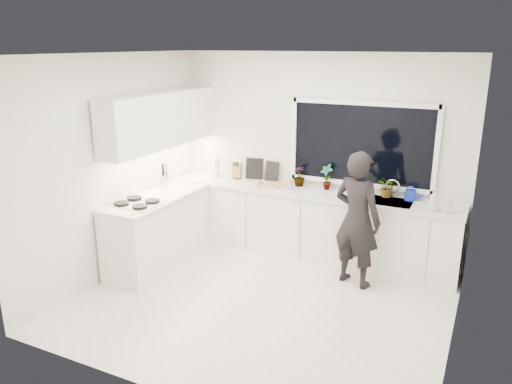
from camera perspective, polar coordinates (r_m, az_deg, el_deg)
The scene contains 25 objects.
floor at distance 5.78m, azimuth 0.69°, elevation -12.47°, with size 4.00×3.50×0.02m, color beige.
wall_back at distance 6.84m, azimuth 7.05°, elevation 4.27°, with size 4.00×0.02×2.70m, color white.
wall_left at distance 6.34m, azimuth -15.94°, elevation 2.77°, with size 0.02×3.50×2.70m, color white.
wall_right at distance 4.80m, azimuth 23.04°, elevation -2.37°, with size 0.02×3.50×2.70m, color white.
ceiling at distance 5.05m, azimuth 0.80°, elevation 15.59°, with size 4.00×3.50×0.02m, color white.
window at distance 6.60m, azimuth 11.95°, elevation 5.36°, with size 1.80×0.02×1.00m, color black.
base_cabinets_back at distance 6.81m, azimuth 5.92°, elevation -3.72°, with size 3.92×0.58×0.88m, color white.
base_cabinets_left at distance 6.66m, azimuth -11.13°, elevation -4.45°, with size 0.58×1.60×0.88m, color white.
countertop_back at distance 6.66m, azimuth 6.01°, elevation -0.04°, with size 3.94×0.62×0.04m, color silver.
countertop_left at distance 6.51m, azimuth -11.35°, elevation -0.67°, with size 0.62×1.60×0.04m, color silver.
upper_cabinets at distance 6.64m, azimuth -10.83°, elevation 8.12°, with size 0.34×2.10×0.70m, color white.
sink at distance 6.42m, azimuth 14.87°, elevation -1.45°, with size 0.58×0.42×0.14m, color silver.
faucet at distance 6.56m, azimuth 15.32°, elevation 0.37°, with size 0.03×0.03×0.22m, color silver.
stovetop at distance 6.25m, azimuth -13.44°, elevation -1.20°, with size 0.56×0.48×0.03m, color black.
person at distance 5.97m, azimuth 11.47°, elevation -3.09°, with size 0.60×0.39×1.64m, color black.
pizza_tray at distance 6.80m, azimuth 2.21°, elevation 0.70°, with size 0.47×0.34×0.03m, color silver.
pizza at distance 6.79m, azimuth 2.22°, elevation 0.84°, with size 0.43×0.30×0.01m, color #BC3419.
watering_can at distance 6.50m, azimuth 17.22°, elevation -0.35°, with size 0.14×0.14×0.13m, color #122AB1.
paper_towel_roll at distance 7.32m, azimuth -4.58°, elevation 2.76°, with size 0.11×0.11×0.26m, color silver.
knife_block at distance 7.21m, azimuth -2.21°, elevation 2.42°, with size 0.13×0.10×0.22m, color #8F5B42.
utensil_crock at distance 6.93m, azimuth -10.37°, elevation 1.31°, with size 0.13×0.13×0.16m, color silver.
picture_frame_large at distance 7.07m, azimuth 1.83°, elevation 2.39°, with size 0.22×0.02×0.28m, color black.
picture_frame_small at distance 7.18m, azimuth -0.18°, elevation 2.70°, with size 0.25×0.02×0.30m, color black.
herb_plants at distance 6.63m, azimuth 10.48°, elevation 1.16°, with size 1.46×0.31×0.34m.
soap_bottles at distance 6.15m, azimuth 20.20°, elevation -1.03°, with size 0.30×0.15×0.27m.
Camera 1 is at (2.14, -4.57, 2.81)m, focal length 35.00 mm.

